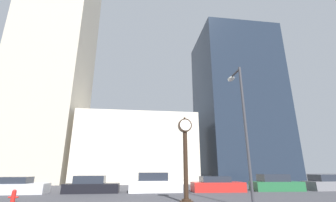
# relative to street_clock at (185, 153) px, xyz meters

# --- Properties ---
(building_tall_tower) EXTENTS (10.09, 12.00, 37.74)m
(building_tall_tower) POSITION_rel_street_clock_xyz_m (-16.76, 22.63, 16.20)
(building_tall_tower) COLOR #BCB29E
(building_tall_tower) RESTS_ON ground_plane
(building_storefront_row) EXTENTS (16.54, 12.00, 9.48)m
(building_storefront_row) POSITION_rel_street_clock_xyz_m (-2.76, 22.63, 2.08)
(building_storefront_row) COLOR beige
(building_storefront_row) RESTS_ON ground_plane
(building_glass_modern) EXTENTS (12.56, 12.00, 25.63)m
(building_glass_modern) POSITION_rel_street_clock_xyz_m (14.14, 22.63, 10.15)
(building_glass_modern) COLOR #1E2838
(building_glass_modern) RESTS_ON ground_plane
(street_clock) EXTENTS (0.79, 0.76, 4.78)m
(street_clock) POSITION_rel_street_clock_xyz_m (0.00, 0.00, 0.00)
(street_clock) COLOR black
(street_clock) RESTS_ON ground_plane
(car_silver) EXTENTS (4.81, 1.96, 1.23)m
(car_silver) POSITION_rel_street_clock_xyz_m (-11.99, 6.53, -2.14)
(car_silver) COLOR #BCBCC1
(car_silver) RESTS_ON ground_plane
(car_black) EXTENTS (4.23, 1.83, 1.30)m
(car_black) POSITION_rel_street_clock_xyz_m (-6.27, 6.70, -2.12)
(car_black) COLOR black
(car_black) RESTS_ON ground_plane
(car_white) EXTENTS (4.33, 1.93, 1.53)m
(car_white) POSITION_rel_street_clock_xyz_m (-1.24, 6.63, -2.02)
(car_white) COLOR silver
(car_white) RESTS_ON ground_plane
(car_red) EXTENTS (4.37, 2.13, 1.23)m
(car_red) POSITION_rel_street_clock_xyz_m (4.00, 6.36, -2.14)
(car_red) COLOR red
(car_red) RESTS_ON ground_plane
(car_green) EXTENTS (4.31, 2.03, 1.38)m
(car_green) POSITION_rel_street_clock_xyz_m (9.33, 6.41, -2.09)
(car_green) COLOR #236038
(car_green) RESTS_ON ground_plane
(car_grey) EXTENTS (4.09, 1.99, 1.34)m
(car_grey) POSITION_rel_street_clock_xyz_m (14.35, 6.38, -2.10)
(car_grey) COLOR slate
(car_grey) RESTS_ON ground_plane
(fire_hydrant_near) EXTENTS (0.51, 0.22, 0.71)m
(fire_hydrant_near) POSITION_rel_street_clock_xyz_m (-9.33, 1.15, -2.30)
(fire_hydrant_near) COLOR red
(fire_hydrant_near) RESTS_ON ground_plane
(street_lamp_right) EXTENTS (0.36, 1.57, 7.22)m
(street_lamp_right) POSITION_rel_street_clock_xyz_m (2.72, -1.87, 2.05)
(street_lamp_right) COLOR #38383D
(street_lamp_right) RESTS_ON ground_plane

